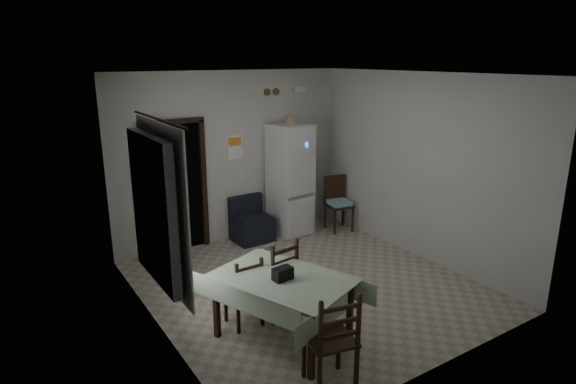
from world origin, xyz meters
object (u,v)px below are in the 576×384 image
(fridge, at_px, (290,180))
(dining_chair_near_head, at_px, (330,338))
(navy_seat, at_px, (252,220))
(dining_chair_far_left, at_px, (243,290))
(dining_chair_far_right, at_px, (275,277))
(dining_table, at_px, (282,309))
(corner_chair, at_px, (339,204))

(fridge, relative_size, dining_chair_near_head, 1.90)
(navy_seat, xyz_separation_m, dining_chair_far_left, (-1.40, -2.33, 0.05))
(dining_chair_far_right, distance_m, dining_chair_near_head, 1.47)
(navy_seat, height_order, dining_chair_far_right, dining_chair_far_right)
(navy_seat, relative_size, dining_chair_near_head, 0.74)
(fridge, bearing_deg, dining_table, -132.31)
(corner_chair, bearing_deg, dining_chair_near_head, -119.94)
(dining_chair_far_left, distance_m, dining_chair_far_right, 0.44)
(dining_chair_far_right, bearing_deg, dining_chair_far_left, -9.57)
(dining_table, bearing_deg, dining_chair_far_right, 45.21)
(dining_table, bearing_deg, dining_chair_far_left, 89.10)
(navy_seat, distance_m, dining_table, 3.12)
(corner_chair, relative_size, dining_chair_near_head, 0.96)
(navy_seat, bearing_deg, dining_chair_far_right, -113.99)
(dining_chair_far_left, bearing_deg, dining_chair_near_head, 95.93)
(dining_chair_far_left, distance_m, dining_chair_near_head, 1.47)
(dining_chair_far_left, xyz_separation_m, dining_chair_near_head, (0.17, -1.46, 0.08))
(dining_chair_far_right, bearing_deg, corner_chair, -150.88)
(fridge, xyz_separation_m, corner_chair, (0.81, -0.41, -0.49))
(dining_chair_far_left, bearing_deg, corner_chair, -147.97)
(dining_chair_far_right, height_order, dining_chair_near_head, dining_chair_near_head)
(dining_table, bearing_deg, fridge, 34.13)
(dining_chair_far_right, xyz_separation_m, dining_chair_near_head, (-0.27, -1.44, 0.02))
(fridge, height_order, corner_chair, fridge)
(dining_chair_far_left, relative_size, dining_chair_near_head, 0.84)
(navy_seat, relative_size, dining_table, 0.52)
(fridge, distance_m, dining_chair_far_right, 2.97)
(dining_chair_far_left, bearing_deg, fridge, -133.91)
(navy_seat, bearing_deg, dining_table, -114.24)
(corner_chair, bearing_deg, navy_seat, 175.88)
(fridge, xyz_separation_m, dining_chair_near_head, (-2.03, -3.79, -0.47))
(navy_seat, distance_m, dining_chair_far_left, 2.72)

